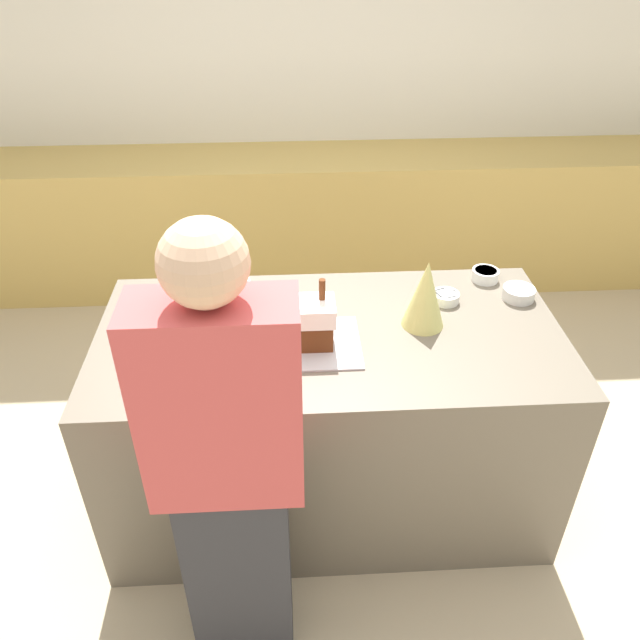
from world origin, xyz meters
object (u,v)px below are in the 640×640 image
gingerbread_house (311,322)px  decorative_tree (425,294)px  candy_bowl_near_tray_left (519,293)px  person (229,471)px  candy_bowl_center_rear (446,297)px  candy_bowl_beside_tree (236,285)px  cookbook (239,319)px  candy_bowl_far_left (185,313)px  candy_bowl_far_right (144,318)px  candy_bowl_front_corner (485,274)px  baking_tray (311,344)px

gingerbread_house → decorative_tree: (0.45, 0.11, 0.04)m
candy_bowl_near_tray_left → person: bearing=-143.2°
candy_bowl_center_rear → candy_bowl_beside_tree: 0.89m
candy_bowl_beside_tree → cookbook: candy_bowl_beside_tree is taller
decorative_tree → candy_bowl_far_left: bearing=174.3°
candy_bowl_far_right → person: 0.86m
gingerbread_house → person: 0.67m
candy_bowl_front_corner → cookbook: candy_bowl_front_corner is taller
candy_bowl_front_corner → person: 1.48m
decorative_tree → candy_bowl_near_tray_left: 0.49m
baking_tray → candy_bowl_far_left: size_ratio=2.73×
candy_bowl_center_rear → person: bearing=-134.6°
baking_tray → person: person is taller
candy_bowl_far_right → candy_bowl_front_corner: size_ratio=0.94×
baking_tray → candy_bowl_far_left: candy_bowl_far_left is taller
candy_bowl_front_corner → candy_bowl_near_tray_left: bearing=-58.1°
gingerbread_house → candy_bowl_front_corner: (0.79, 0.43, -0.08)m
candy_bowl_beside_tree → person: 1.01m
candy_bowl_front_corner → candy_bowl_beside_tree: bearing=-178.9°
gingerbread_house → cookbook: bearing=148.6°
candy_bowl_far_right → candy_bowl_center_rear: bearing=4.2°
gingerbread_house → candy_bowl_beside_tree: bearing=126.2°
baking_tray → cookbook: size_ratio=1.57×
candy_bowl_front_corner → candy_bowl_near_tray_left: size_ratio=0.88×
candy_bowl_far_left → cookbook: 0.22m
gingerbread_house → candy_bowl_far_right: gingerbread_house is taller
candy_bowl_near_tray_left → person: 1.45m
decorative_tree → candy_bowl_front_corner: 0.49m
candy_bowl_far_left → person: person is taller
baking_tray → candy_bowl_beside_tree: size_ratio=2.98×
decorative_tree → candy_bowl_beside_tree: 0.82m
baking_tray → candy_bowl_near_tray_left: (0.89, 0.28, 0.02)m
candy_bowl_beside_tree → baking_tray: bearing=-53.8°
candy_bowl_front_corner → person: bearing=-136.0°
candy_bowl_front_corner → cookbook: 1.10m
candy_bowl_front_corner → candy_bowl_near_tray_left: (0.10, -0.16, -0.00)m
candy_bowl_far_right → candy_bowl_front_corner: candy_bowl_front_corner is taller
candy_bowl_near_tray_left → person: (-1.16, -0.87, -0.05)m
candy_bowl_far_right → candy_bowl_near_tray_left: bearing=3.6°
candy_bowl_beside_tree → cookbook: bearing=-84.8°
gingerbread_house → candy_bowl_beside_tree: size_ratio=2.08×
candy_bowl_center_rear → person: 1.21m
candy_bowl_front_corner → candy_bowl_far_left: bearing=-169.8°
candy_bowl_near_tray_left → candy_bowl_far_left: bearing=-176.9°
gingerbread_house → candy_bowl_beside_tree: (-0.30, 0.41, -0.08)m
candy_bowl_far_left → candy_bowl_beside_tree: candy_bowl_far_left is taller
candy_bowl_front_corner → baking_tray: bearing=-151.2°
candy_bowl_center_rear → candy_bowl_front_corner: (0.21, 0.17, 0.00)m
candy_bowl_far_right → gingerbread_house: bearing=-15.3°
gingerbread_house → candy_bowl_far_right: (-0.65, 0.18, -0.08)m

